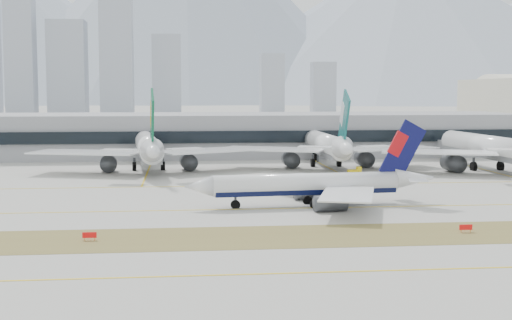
{
  "coord_description": "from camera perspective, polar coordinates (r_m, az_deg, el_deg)",
  "views": [
    {
      "loc": [
        -13.63,
        -143.49,
        23.34
      ],
      "look_at": [
        3.44,
        18.0,
        7.5
      ],
      "focal_mm": 50.0,
      "sensor_mm": 36.0,
      "label": 1
    }
  ],
  "objects": [
    {
      "name": "hold_sign_right",
      "position": [
        122.91,
        16.44,
        -5.19
      ],
      "size": [
        2.2,
        0.15,
        1.35
      ],
      "color": "red",
      "rests_on": "ground"
    },
    {
      "name": "hold_sign_left",
      "position": [
        114.63,
        -13.18,
        -5.88
      ],
      "size": [
        2.2,
        0.15,
        1.35
      ],
      "color": "red",
      "rests_on": "ground"
    },
    {
      "name": "ground",
      "position": [
        146.01,
        -0.6,
        -3.63
      ],
      "size": [
        3000.0,
        3000.0,
        0.0
      ],
      "primitive_type": "plane",
      "color": "#A29F98",
      "rests_on": "ground"
    },
    {
      "name": "widebody_cathay",
      "position": [
        219.2,
        5.69,
        1.11
      ],
      "size": [
        67.53,
        65.81,
        24.06
      ],
      "rotation": [
        0.0,
        0.0,
        1.56
      ],
      "color": "white",
      "rests_on": "ground"
    },
    {
      "name": "terminal",
      "position": [
        259.17,
        -3.01,
        2.06
      ],
      "size": [
        280.0,
        43.1,
        15.0
      ],
      "color": "gray",
      "rests_on": "ground"
    },
    {
      "name": "mountain_ridge",
      "position": [
        1556.42,
        -4.37,
        11.4
      ],
      "size": [
        2830.0,
        1120.0,
        470.0
      ],
      "color": "#9EA8B7",
      "rests_on": "ground"
    },
    {
      "name": "widebody_china_air",
      "position": [
        218.38,
        18.18,
        0.88
      ],
      "size": [
        69.07,
        67.54,
        24.63
      ],
      "rotation": [
        0.0,
        0.0,
        1.61
      ],
      "color": "white",
      "rests_on": "ground"
    },
    {
      "name": "gse_c",
      "position": [
        196.38,
        7.93,
        -1.0
      ],
      "size": [
        3.55,
        2.0,
        2.6
      ],
      "color": "yellow",
      "rests_on": "ground"
    },
    {
      "name": "taxiing_airliner",
      "position": [
        145.1,
        4.76,
        -2.0
      ],
      "size": [
        52.65,
        45.56,
        17.68
      ],
      "rotation": [
        0.0,
        0.0,
        3.23
      ],
      "color": "white",
      "rests_on": "ground"
    },
    {
      "name": "apron_markings",
      "position": [
        93.52,
        2.57,
        -8.87
      ],
      "size": [
        360.0,
        122.22,
        0.06
      ],
      "color": "olive",
      "rests_on": "ground"
    },
    {
      "name": "widebody_eva",
      "position": [
        210.15,
        -8.59,
        0.9
      ],
      "size": [
        68.05,
        66.83,
        24.34
      ],
      "rotation": [
        0.0,
        0.0,
        1.66
      ],
      "color": "white",
      "rests_on": "ground"
    },
    {
      "name": "city_skyline",
      "position": [
        604.71,
        -15.03,
        7.89
      ],
      "size": [
        342.0,
        49.8,
        140.0
      ],
      "color": "#99A1AF",
      "rests_on": "ground"
    }
  ]
}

